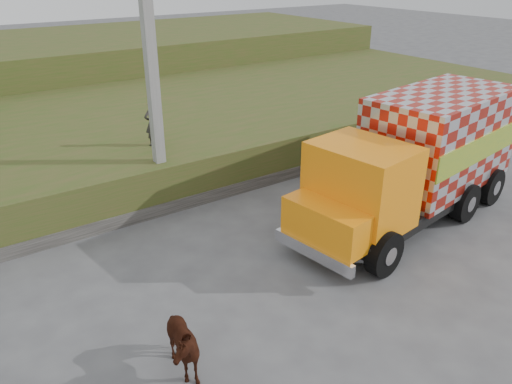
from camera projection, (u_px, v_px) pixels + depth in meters
ground at (276, 261)px, 12.85m from camera, size 120.00×120.00×0.00m
embankment at (127, 133)px, 19.99m from camera, size 40.00×12.00×1.50m
embankment_far at (47, 66)px, 28.62m from camera, size 40.00×12.00×3.00m
retaining_strip at (138, 213)px, 14.86m from camera, size 16.00×0.50×0.40m
utility_pole at (152, 76)px, 14.04m from camera, size 1.20×0.30×8.00m
cargo_truck at (418, 158)px, 14.39m from camera, size 8.37×3.77×3.61m
cow at (177, 345)px, 9.16m from camera, size 0.76×1.53×1.26m
pedestrian at (153, 123)px, 16.15m from camera, size 0.57×0.39×1.50m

